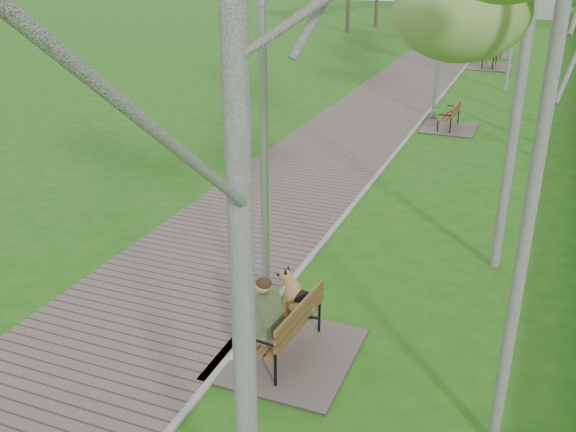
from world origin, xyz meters
name	(u,v)px	position (x,y,z in m)	size (l,w,h in m)	color
ground	(199,396)	(0.00, 0.00, 0.00)	(120.00, 120.00, 0.00)	#1F5E14
walkway	(409,82)	(-1.75, 21.50, 0.02)	(3.50, 67.00, 0.04)	#655752
kerb	(451,85)	(0.00, 21.50, 0.03)	(0.10, 67.00, 0.05)	#999993
bench_main	(280,329)	(0.66, 1.25, 0.46)	(1.89, 2.10, 1.65)	#655752
bench_second	(448,123)	(0.96, 14.69, 0.19)	(1.67, 1.86, 1.03)	#655752
bench_third	(489,63)	(1.05, 26.38, 0.23)	(1.99, 2.22, 1.22)	#655752
bench_far	(496,53)	(1.04, 29.57, 0.19)	(1.70, 1.89, 1.04)	#655752
lamp_post_near	(265,185)	(0.15, 1.91, 2.39)	(0.20, 0.20, 5.10)	#9FA1A6
lamp_post_second	(439,48)	(0.27, 15.76, 2.36)	(0.19, 0.19, 5.04)	#9FA1A6
pedestrian_near	(477,25)	(-0.67, 35.37, 0.90)	(0.66, 0.43, 1.80)	silver
pedestrian_far	(446,39)	(-1.37, 28.22, 0.95)	(0.93, 0.72, 1.90)	gray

